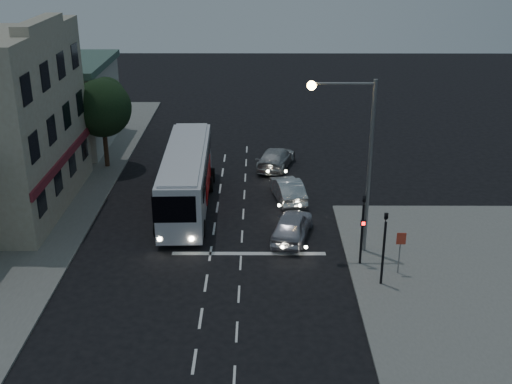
{
  "coord_description": "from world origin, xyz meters",
  "views": [
    {
      "loc": [
        2.5,
        -27.62,
        15.66
      ],
      "look_at": [
        2.36,
        5.09,
        2.2
      ],
      "focal_mm": 45.0,
      "sensor_mm": 36.0,
      "label": 1
    }
  ],
  "objects_px": {
    "traffic_signal_main": "(363,222)",
    "street_tree": "(102,105)",
    "car_sedan_a": "(288,190)",
    "traffic_signal_side": "(384,240)",
    "streetlight": "(357,148)",
    "car_sedan_b": "(276,158)",
    "car_suv": "(292,226)",
    "tour_bus": "(186,177)",
    "regulatory_sign": "(400,246)"
  },
  "relations": [
    {
      "from": "traffic_signal_main",
      "to": "traffic_signal_side",
      "type": "height_order",
      "value": "same"
    },
    {
      "from": "car_sedan_a",
      "to": "street_tree",
      "type": "bearing_deg",
      "value": -35.88
    },
    {
      "from": "traffic_signal_main",
      "to": "street_tree",
      "type": "relative_size",
      "value": 0.66
    },
    {
      "from": "tour_bus",
      "to": "traffic_signal_main",
      "type": "height_order",
      "value": "traffic_signal_main"
    },
    {
      "from": "tour_bus",
      "to": "regulatory_sign",
      "type": "relative_size",
      "value": 5.36
    },
    {
      "from": "car_sedan_a",
      "to": "car_suv",
      "type": "bearing_deg",
      "value": 79.53
    },
    {
      "from": "traffic_signal_side",
      "to": "tour_bus",
      "type": "bearing_deg",
      "value": 137.4
    },
    {
      "from": "car_suv",
      "to": "car_sedan_b",
      "type": "xyz_separation_m",
      "value": [
        -0.6,
        11.27,
        -0.05
      ]
    },
    {
      "from": "car_suv",
      "to": "car_sedan_a",
      "type": "relative_size",
      "value": 1.02
    },
    {
      "from": "traffic_signal_main",
      "to": "street_tree",
      "type": "bearing_deg",
      "value": 137.97
    },
    {
      "from": "traffic_signal_main",
      "to": "streetlight",
      "type": "height_order",
      "value": "streetlight"
    },
    {
      "from": "regulatory_sign",
      "to": "traffic_signal_side",
      "type": "bearing_deg",
      "value": -136.08
    },
    {
      "from": "car_sedan_b",
      "to": "street_tree",
      "type": "xyz_separation_m",
      "value": [
        -11.93,
        -0.05,
        3.8
      ]
    },
    {
      "from": "car_sedan_b",
      "to": "streetlight",
      "type": "xyz_separation_m",
      "value": [
        3.62,
        -12.87,
        5.03
      ]
    },
    {
      "from": "street_tree",
      "to": "streetlight",
      "type": "bearing_deg",
      "value": -39.51
    },
    {
      "from": "car_sedan_a",
      "to": "traffic_signal_side",
      "type": "relative_size",
      "value": 1.06
    },
    {
      "from": "car_sedan_b",
      "to": "traffic_signal_main",
      "type": "bearing_deg",
      "value": 120.86
    },
    {
      "from": "car_sedan_a",
      "to": "traffic_signal_side",
      "type": "bearing_deg",
      "value": 100.59
    },
    {
      "from": "tour_bus",
      "to": "traffic_signal_main",
      "type": "distance_m",
      "value": 11.93
    },
    {
      "from": "car_sedan_a",
      "to": "car_sedan_b",
      "type": "height_order",
      "value": "car_sedan_a"
    },
    {
      "from": "car_sedan_b",
      "to": "traffic_signal_main",
      "type": "height_order",
      "value": "traffic_signal_main"
    },
    {
      "from": "traffic_signal_main",
      "to": "street_tree",
      "type": "height_order",
      "value": "street_tree"
    },
    {
      "from": "car_sedan_a",
      "to": "car_sedan_b",
      "type": "xyz_separation_m",
      "value": [
        -0.59,
        5.97,
        -0.02
      ]
    },
    {
      "from": "tour_bus",
      "to": "streetlight",
      "type": "bearing_deg",
      "value": -34.47
    },
    {
      "from": "regulatory_sign",
      "to": "streetlight",
      "type": "relative_size",
      "value": 0.24
    },
    {
      "from": "car_sedan_b",
      "to": "traffic_signal_main",
      "type": "distance_m",
      "value": 14.91
    },
    {
      "from": "car_sedan_a",
      "to": "streetlight",
      "type": "bearing_deg",
      "value": 103.14
    },
    {
      "from": "car_suv",
      "to": "regulatory_sign",
      "type": "xyz_separation_m",
      "value": [
        4.98,
        -4.04,
        0.84
      ]
    },
    {
      "from": "car_sedan_b",
      "to": "traffic_signal_side",
      "type": "xyz_separation_m",
      "value": [
        4.58,
        -16.27,
        1.72
      ]
    },
    {
      "from": "streetlight",
      "to": "street_tree",
      "type": "height_order",
      "value": "streetlight"
    },
    {
      "from": "regulatory_sign",
      "to": "streetlight",
      "type": "distance_m",
      "value": 5.18
    },
    {
      "from": "tour_bus",
      "to": "car_sedan_b",
      "type": "bearing_deg",
      "value": 49.9
    },
    {
      "from": "car_sedan_a",
      "to": "traffic_signal_main",
      "type": "bearing_deg",
      "value": 100.98
    },
    {
      "from": "car_sedan_b",
      "to": "regulatory_sign",
      "type": "relative_size",
      "value": 2.19
    },
    {
      "from": "car_sedan_a",
      "to": "street_tree",
      "type": "relative_size",
      "value": 0.7
    },
    {
      "from": "car_sedan_a",
      "to": "traffic_signal_main",
      "type": "height_order",
      "value": "traffic_signal_main"
    },
    {
      "from": "tour_bus",
      "to": "traffic_signal_side",
      "type": "height_order",
      "value": "traffic_signal_side"
    },
    {
      "from": "car_sedan_a",
      "to": "traffic_signal_main",
      "type": "distance_m",
      "value": 9.11
    },
    {
      "from": "car_sedan_b",
      "to": "street_tree",
      "type": "bearing_deg",
      "value": 15.9
    },
    {
      "from": "car_sedan_a",
      "to": "car_sedan_b",
      "type": "bearing_deg",
      "value": -94.87
    },
    {
      "from": "car_sedan_b",
      "to": "streetlight",
      "type": "relative_size",
      "value": 0.53
    },
    {
      "from": "tour_bus",
      "to": "street_tree",
      "type": "height_order",
      "value": "street_tree"
    },
    {
      "from": "tour_bus",
      "to": "streetlight",
      "type": "height_order",
      "value": "streetlight"
    },
    {
      "from": "traffic_signal_side",
      "to": "regulatory_sign",
      "type": "distance_m",
      "value": 1.61
    },
    {
      "from": "car_suv",
      "to": "car_sedan_a",
      "type": "bearing_deg",
      "value": -76.21
    },
    {
      "from": "car_sedan_b",
      "to": "traffic_signal_side",
      "type": "bearing_deg",
      "value": 121.4
    },
    {
      "from": "car_suv",
      "to": "street_tree",
      "type": "height_order",
      "value": "street_tree"
    },
    {
      "from": "car_sedan_a",
      "to": "car_sedan_b",
      "type": "relative_size",
      "value": 0.9
    },
    {
      "from": "traffic_signal_side",
      "to": "traffic_signal_main",
      "type": "bearing_deg",
      "value": 109.49
    },
    {
      "from": "car_sedan_a",
      "to": "traffic_signal_main",
      "type": "relative_size",
      "value": 1.06
    }
  ]
}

